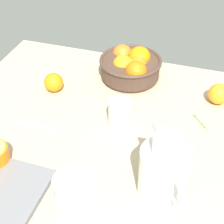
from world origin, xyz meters
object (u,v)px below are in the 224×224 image
at_px(loose_orange_1, 54,82).
at_px(spoon, 45,126).
at_px(loose_orange_3, 219,94).
at_px(juice_glass, 120,114).
at_px(juice_pitcher, 163,173).
at_px(second_glass, 75,198).
at_px(fruit_bowl, 131,66).

relative_size(loose_orange_1, spoon, 0.37).
bearing_deg(loose_orange_1, loose_orange_3, 10.42).
height_order(juice_glass, loose_orange_1, juice_glass).
bearing_deg(juice_glass, spoon, -159.50).
distance_m(juice_pitcher, spoon, 0.42).
xyz_separation_m(juice_glass, second_glass, (-0.01, -0.33, 0.01)).
xyz_separation_m(fruit_bowl, spoon, (-0.18, -0.34, -0.05)).
bearing_deg(second_glass, loose_orange_1, 120.64).
height_order(fruit_bowl, juice_glass, fruit_bowl).
xyz_separation_m(second_glass, loose_orange_1, (-0.26, 0.44, -0.02)).
xyz_separation_m(juice_pitcher, spoon, (-0.39, 0.13, -0.07)).
bearing_deg(spoon, fruit_bowl, 61.89).
bearing_deg(juice_glass, juice_pitcher, -51.01).
height_order(fruit_bowl, second_glass, second_glass).
height_order(second_glass, loose_orange_1, second_glass).
bearing_deg(loose_orange_3, juice_glass, -144.11).
xyz_separation_m(second_glass, loose_orange_3, (0.29, 0.54, -0.02)).
distance_m(second_glass, spoon, 0.33).
bearing_deg(loose_orange_1, juice_glass, -20.95).
relative_size(juice_pitcher, loose_orange_3, 2.81).
bearing_deg(juice_glass, loose_orange_3, 35.89).
height_order(juice_pitcher, loose_orange_1, juice_pitcher).
distance_m(second_glass, loose_orange_1, 0.51).
distance_m(loose_orange_1, loose_orange_3, 0.56).
bearing_deg(fruit_bowl, juice_pitcher, -66.32).
bearing_deg(spoon, second_glass, -50.87).
height_order(juice_glass, loose_orange_3, juice_glass).
relative_size(juice_pitcher, loose_orange_1, 2.94).
bearing_deg(loose_orange_3, fruit_bowl, 170.02).
bearing_deg(spoon, loose_orange_3, 29.76).
bearing_deg(fruit_bowl, loose_orange_1, -146.20).
bearing_deg(loose_orange_1, fruit_bowl, 33.80).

